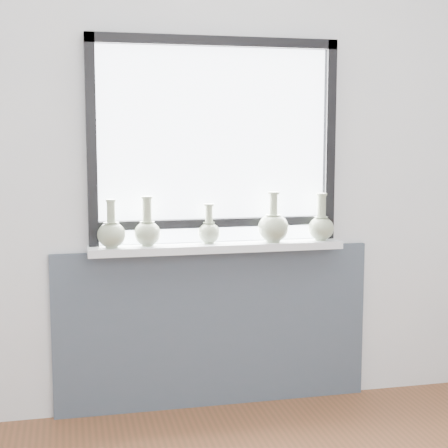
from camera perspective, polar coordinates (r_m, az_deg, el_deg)
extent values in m
cube|color=silver|center=(3.60, -0.93, 4.94)|extent=(3.60, 0.02, 2.60)
cube|color=#3F4857|center=(3.71, -0.80, -8.62)|extent=(1.70, 0.03, 0.86)
cube|color=silver|center=(3.55, -0.58, -1.92)|extent=(1.32, 0.18, 0.04)
cube|color=black|center=(3.47, -10.96, 6.78)|extent=(0.05, 0.06, 1.05)
cube|color=black|center=(3.73, 8.73, 6.86)|extent=(0.05, 0.06, 1.05)
cube|color=black|center=(3.58, -0.78, 14.94)|extent=(1.30, 0.06, 0.05)
cube|color=black|center=(3.58, -0.75, 0.10)|extent=(1.20, 0.05, 0.04)
cube|color=white|center=(3.58, -0.85, 6.52)|extent=(1.20, 0.01, 1.00)
cylinder|color=#94A182|center=(3.44, -9.31, -1.90)|extent=(0.06, 0.06, 0.01)
ellipsoid|color=#94A182|center=(3.43, -9.33, -0.90)|extent=(0.14, 0.14, 0.13)
cone|color=#94A182|center=(3.43, -9.35, -0.09)|extent=(0.08, 0.08, 0.03)
cylinder|color=#94A182|center=(3.42, -9.37, 0.85)|extent=(0.04, 0.04, 0.12)
cylinder|color=#94A182|center=(3.41, -9.39, 1.94)|extent=(0.05, 0.05, 0.01)
cylinder|color=#94A182|center=(3.48, -6.38, -1.75)|extent=(0.06, 0.06, 0.01)
ellipsoid|color=#94A182|center=(3.47, -6.39, -0.80)|extent=(0.14, 0.14, 0.12)
cone|color=#94A182|center=(3.46, -6.40, -0.02)|extent=(0.07, 0.07, 0.03)
cylinder|color=#94A182|center=(3.46, -6.41, 1.02)|extent=(0.05, 0.05, 0.13)
cylinder|color=#94A182|center=(3.45, -6.43, 2.21)|extent=(0.06, 0.06, 0.01)
cylinder|color=#94A182|center=(3.54, -1.25, -1.54)|extent=(0.05, 0.05, 0.01)
ellipsoid|color=#94A182|center=(3.54, -1.25, -0.75)|extent=(0.12, 0.12, 0.11)
cone|color=#94A182|center=(3.53, -1.26, -0.09)|extent=(0.06, 0.06, 0.03)
cylinder|color=#94A182|center=(3.53, -1.26, 0.68)|extent=(0.04, 0.04, 0.10)
cylinder|color=#94A182|center=(3.52, -1.26, 1.60)|extent=(0.06, 0.06, 0.01)
cylinder|color=#94A182|center=(3.59, 4.11, -1.44)|extent=(0.07, 0.07, 0.01)
ellipsoid|color=#94A182|center=(3.58, 4.12, -0.33)|extent=(0.16, 0.16, 0.15)
cone|color=#94A182|center=(3.58, 4.13, 0.56)|extent=(0.09, 0.09, 0.03)
cylinder|color=#94A182|center=(3.57, 4.14, 1.50)|extent=(0.04, 0.04, 0.13)
cylinder|color=#94A182|center=(3.56, 4.15, 2.59)|extent=(0.06, 0.06, 0.01)
cylinder|color=#94A182|center=(3.68, 8.05, -1.28)|extent=(0.06, 0.06, 0.01)
ellipsoid|color=#94A182|center=(3.67, 8.06, -0.37)|extent=(0.14, 0.14, 0.13)
cone|color=#94A182|center=(3.67, 8.08, 0.37)|extent=(0.08, 0.08, 0.03)
cylinder|color=#94A182|center=(3.66, 8.09, 1.35)|extent=(0.05, 0.05, 0.13)
cylinder|color=#94A182|center=(3.65, 8.11, 2.46)|extent=(0.06, 0.06, 0.01)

